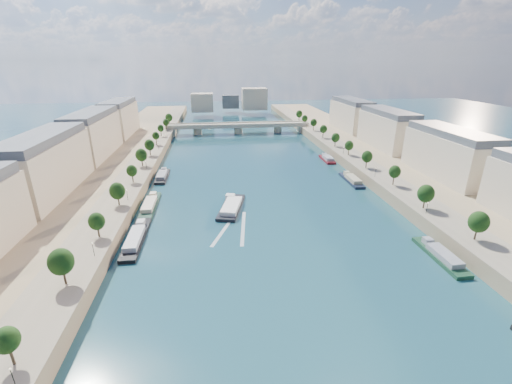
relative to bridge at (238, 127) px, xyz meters
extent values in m
plane|color=#0D2B3B|center=(0.00, -117.10, -5.08)|extent=(700.00, 700.00, 0.00)
cube|color=#9E8460|center=(-72.00, -117.10, -2.58)|extent=(44.00, 520.00, 5.00)
cube|color=#9E8460|center=(72.00, -117.10, -2.58)|extent=(44.00, 520.00, 5.00)
cube|color=gray|center=(-57.00, -117.10, -0.03)|extent=(14.00, 520.00, 0.10)
cube|color=gray|center=(57.00, -117.10, -0.03)|extent=(14.00, 520.00, 0.10)
cylinder|color=#382B1E|center=(-55.00, -223.10, 1.83)|extent=(0.50, 0.50, 3.82)
ellipsoid|color=black|center=(-55.00, -223.10, 5.42)|extent=(4.80, 4.80, 5.52)
cylinder|color=#382B1E|center=(-55.00, -199.10, 1.83)|extent=(0.50, 0.50, 3.82)
ellipsoid|color=black|center=(-55.00, -199.10, 5.42)|extent=(4.80, 4.80, 5.52)
cylinder|color=#382B1E|center=(-55.00, -175.10, 1.83)|extent=(0.50, 0.50, 3.82)
ellipsoid|color=black|center=(-55.00, -175.10, 5.42)|extent=(4.80, 4.80, 5.52)
cylinder|color=#382B1E|center=(-55.00, -151.10, 1.83)|extent=(0.50, 0.50, 3.82)
ellipsoid|color=black|center=(-55.00, -151.10, 5.42)|extent=(4.80, 4.80, 5.52)
cylinder|color=#382B1E|center=(-55.00, -127.10, 1.83)|extent=(0.50, 0.50, 3.82)
ellipsoid|color=black|center=(-55.00, -127.10, 5.42)|extent=(4.80, 4.80, 5.52)
cylinder|color=#382B1E|center=(-55.00, -103.10, 1.83)|extent=(0.50, 0.50, 3.82)
ellipsoid|color=black|center=(-55.00, -103.10, 5.42)|extent=(4.80, 4.80, 5.52)
cylinder|color=#382B1E|center=(-55.00, -79.10, 1.83)|extent=(0.50, 0.50, 3.82)
ellipsoid|color=black|center=(-55.00, -79.10, 5.42)|extent=(4.80, 4.80, 5.52)
cylinder|color=#382B1E|center=(-55.00, -55.10, 1.83)|extent=(0.50, 0.50, 3.82)
ellipsoid|color=black|center=(-55.00, -55.10, 5.42)|extent=(4.80, 4.80, 5.52)
cylinder|color=#382B1E|center=(-55.00, -31.10, 1.83)|extent=(0.50, 0.50, 3.82)
ellipsoid|color=black|center=(-55.00, -31.10, 5.42)|extent=(4.80, 4.80, 5.52)
cylinder|color=#382B1E|center=(-55.00, -7.10, 1.83)|extent=(0.50, 0.50, 3.82)
ellipsoid|color=black|center=(-55.00, -7.10, 5.42)|extent=(4.80, 4.80, 5.52)
cylinder|color=#382B1E|center=(-55.00, 16.90, 1.83)|extent=(0.50, 0.50, 3.82)
ellipsoid|color=black|center=(-55.00, 16.90, 5.42)|extent=(4.80, 4.80, 5.52)
cylinder|color=#382B1E|center=(55.00, -191.10, 1.83)|extent=(0.50, 0.50, 3.82)
ellipsoid|color=black|center=(55.00, -191.10, 5.42)|extent=(4.80, 4.80, 5.52)
cylinder|color=#382B1E|center=(55.00, -167.10, 1.83)|extent=(0.50, 0.50, 3.82)
ellipsoid|color=black|center=(55.00, -167.10, 5.42)|extent=(4.80, 4.80, 5.52)
cylinder|color=#382B1E|center=(55.00, -143.10, 1.83)|extent=(0.50, 0.50, 3.82)
ellipsoid|color=black|center=(55.00, -143.10, 5.42)|extent=(4.80, 4.80, 5.52)
cylinder|color=#382B1E|center=(55.00, -119.10, 1.83)|extent=(0.50, 0.50, 3.82)
ellipsoid|color=black|center=(55.00, -119.10, 5.42)|extent=(4.80, 4.80, 5.52)
cylinder|color=#382B1E|center=(55.00, -95.10, 1.83)|extent=(0.50, 0.50, 3.82)
ellipsoid|color=black|center=(55.00, -95.10, 5.42)|extent=(4.80, 4.80, 5.52)
cylinder|color=#382B1E|center=(55.00, -71.10, 1.83)|extent=(0.50, 0.50, 3.82)
ellipsoid|color=black|center=(55.00, -71.10, 5.42)|extent=(4.80, 4.80, 5.52)
cylinder|color=#382B1E|center=(55.00, -47.10, 1.83)|extent=(0.50, 0.50, 3.82)
ellipsoid|color=black|center=(55.00, -47.10, 5.42)|extent=(4.80, 4.80, 5.52)
cylinder|color=#382B1E|center=(55.00, -23.10, 1.83)|extent=(0.50, 0.50, 3.82)
ellipsoid|color=black|center=(55.00, -23.10, 5.42)|extent=(4.80, 4.80, 5.52)
cylinder|color=#382B1E|center=(55.00, 0.90, 1.83)|extent=(0.50, 0.50, 3.82)
ellipsoid|color=black|center=(55.00, 0.90, 5.42)|extent=(4.80, 4.80, 5.52)
cylinder|color=#382B1E|center=(55.00, 24.90, 1.83)|extent=(0.50, 0.50, 3.82)
ellipsoid|color=black|center=(55.00, 24.90, 5.42)|extent=(4.80, 4.80, 5.52)
cylinder|color=black|center=(-52.50, -227.10, 1.92)|extent=(0.14, 0.14, 4.00)
sphere|color=#FFE5B2|center=(-52.50, -227.10, 4.02)|extent=(0.36, 0.36, 0.36)
cylinder|color=black|center=(-52.50, -187.10, 1.92)|extent=(0.14, 0.14, 4.00)
sphere|color=#FFE5B2|center=(-52.50, -187.10, 4.02)|extent=(0.36, 0.36, 0.36)
cylinder|color=black|center=(-52.50, -147.10, 1.92)|extent=(0.14, 0.14, 4.00)
sphere|color=#FFE5B2|center=(-52.50, -147.10, 4.02)|extent=(0.36, 0.36, 0.36)
cylinder|color=black|center=(-52.50, -107.10, 1.92)|extent=(0.14, 0.14, 4.00)
sphere|color=#FFE5B2|center=(-52.50, -107.10, 4.02)|extent=(0.36, 0.36, 0.36)
cylinder|color=black|center=(-52.50, -67.10, 1.92)|extent=(0.14, 0.14, 4.00)
sphere|color=#FFE5B2|center=(-52.50, -67.10, 4.02)|extent=(0.36, 0.36, 0.36)
cylinder|color=black|center=(-52.50, -27.10, 1.92)|extent=(0.14, 0.14, 4.00)
sphere|color=#FFE5B2|center=(-52.50, -27.10, 4.02)|extent=(0.36, 0.36, 0.36)
cylinder|color=black|center=(52.50, -172.10, 1.92)|extent=(0.14, 0.14, 4.00)
sphere|color=#FFE5B2|center=(52.50, -172.10, 4.02)|extent=(0.36, 0.36, 0.36)
cylinder|color=black|center=(52.50, -132.10, 1.92)|extent=(0.14, 0.14, 4.00)
sphere|color=#FFE5B2|center=(52.50, -132.10, 4.02)|extent=(0.36, 0.36, 0.36)
cylinder|color=black|center=(52.50, -92.10, 1.92)|extent=(0.14, 0.14, 4.00)
sphere|color=#FFE5B2|center=(52.50, -92.10, 4.02)|extent=(0.36, 0.36, 0.36)
cylinder|color=black|center=(52.50, -52.10, 1.92)|extent=(0.14, 0.14, 4.00)
sphere|color=#FFE5B2|center=(52.50, -52.10, 4.02)|extent=(0.36, 0.36, 0.36)
cylinder|color=black|center=(52.50, -12.10, 1.92)|extent=(0.14, 0.14, 4.00)
sphere|color=#FFE5B2|center=(52.50, -12.10, 4.02)|extent=(0.36, 0.36, 0.36)
cube|color=beige|center=(-85.00, -134.10, 9.92)|extent=(16.00, 52.00, 20.00)
cube|color=#474C54|center=(-85.00, -134.10, 21.52)|extent=(14.72, 50.44, 3.20)
cube|color=beige|center=(-85.00, -76.10, 9.92)|extent=(16.00, 52.00, 20.00)
cube|color=#474C54|center=(-85.00, -76.10, 21.52)|extent=(14.72, 50.44, 3.20)
cube|color=beige|center=(-85.00, -18.10, 9.92)|extent=(16.00, 52.00, 20.00)
cube|color=#474C54|center=(-85.00, -18.10, 21.52)|extent=(14.72, 50.44, 3.20)
cube|color=beige|center=(85.00, -134.10, 9.92)|extent=(16.00, 52.00, 20.00)
cube|color=#474C54|center=(85.00, -134.10, 21.52)|extent=(14.72, 50.44, 3.20)
cube|color=beige|center=(85.00, -76.10, 9.92)|extent=(16.00, 52.00, 20.00)
cube|color=#474C54|center=(85.00, -76.10, 21.52)|extent=(14.72, 50.44, 3.20)
cube|color=beige|center=(85.00, -18.10, 9.92)|extent=(16.00, 52.00, 20.00)
cube|color=#474C54|center=(85.00, -18.10, 21.52)|extent=(14.72, 50.44, 3.20)
cube|color=beige|center=(-30.00, 92.90, 8.92)|extent=(22.00, 18.00, 18.00)
cube|color=beige|center=(25.00, 102.90, 10.92)|extent=(26.00, 20.00, 22.00)
cube|color=#474C54|center=(0.00, 117.90, 6.92)|extent=(18.00, 16.00, 14.00)
cube|color=#C1B79E|center=(0.00, 0.00, 1.12)|extent=(112.00, 11.00, 2.20)
cube|color=#C1B79E|center=(0.00, -5.00, 2.62)|extent=(112.00, 0.80, 0.90)
cube|color=#C1B79E|center=(0.00, 5.00, 2.62)|extent=(112.00, 0.80, 0.90)
cylinder|color=#C1B79E|center=(-32.00, 0.00, -2.58)|extent=(6.40, 6.40, 5.00)
cylinder|color=#C1B79E|center=(0.00, 0.00, -2.58)|extent=(6.40, 6.40, 5.00)
cylinder|color=#C1B79E|center=(32.00, 0.00, -2.58)|extent=(6.40, 6.40, 5.00)
cube|color=#C1B79E|center=(-52.00, 0.00, -2.58)|extent=(6.00, 12.00, 5.00)
cube|color=#C1B79E|center=(52.00, 0.00, -2.58)|extent=(6.00, 12.00, 5.00)
cube|color=black|center=(-13.59, -148.11, -4.79)|extent=(12.85, 25.96, 1.78)
cube|color=white|center=(-13.59, -150.11, -3.10)|extent=(9.53, 17.16, 1.61)
cube|color=white|center=(-13.59, -140.62, -3.00)|extent=(4.18, 3.76, 1.80)
cube|color=silver|center=(-16.79, -165.11, -5.06)|extent=(10.31, 24.75, 0.04)
cube|color=silver|center=(-10.39, -165.11, -5.06)|extent=(4.22, 25.96, 0.04)
cube|color=black|center=(-45.50, -169.86, -4.78)|extent=(5.00, 28.27, 1.80)
cube|color=silver|center=(-45.50, -172.12, -3.08)|extent=(4.10, 15.55, 1.60)
cube|color=silver|center=(-45.50, -161.38, -2.98)|extent=(2.50, 3.39, 1.80)
cube|color=#173A2B|center=(-45.50, -142.50, -4.78)|extent=(5.00, 26.07, 1.80)
cube|color=beige|center=(-45.50, -144.58, -3.08)|extent=(4.10, 14.34, 1.60)
cube|color=beige|center=(-45.50, -134.67, -2.98)|extent=(2.50, 3.13, 1.80)
cube|color=black|center=(-45.50, -106.02, -4.78)|extent=(5.00, 22.22, 1.80)
cube|color=gray|center=(-45.50, -107.80, -3.08)|extent=(4.10, 12.22, 1.60)
cube|color=gray|center=(-45.50, -99.35, -2.98)|extent=(2.50, 2.67, 1.80)
cube|color=#1A422A|center=(45.50, -191.82, -4.78)|extent=(5.00, 22.00, 1.80)
cube|color=#93929B|center=(45.50, -193.58, -3.08)|extent=(4.10, 12.10, 1.60)
cube|color=#93929B|center=(45.50, -185.22, -2.98)|extent=(2.50, 2.64, 1.80)
cube|color=#182035|center=(45.50, -123.14, -4.78)|extent=(5.00, 21.86, 1.80)
cube|color=#BBB18C|center=(45.50, -124.88, -3.08)|extent=(4.10, 12.02, 1.60)
cube|color=#BBB18C|center=(45.50, -116.58, -2.98)|extent=(2.50, 2.62, 1.80)
cube|color=maroon|center=(45.50, -85.87, -4.78)|extent=(5.00, 17.20, 1.80)
cube|color=#A4A7B0|center=(45.50, -87.24, -3.08)|extent=(4.10, 9.46, 1.60)
cube|color=#A4A7B0|center=(45.50, -80.70, -2.98)|extent=(2.50, 2.06, 1.80)
camera|label=1|loc=(-18.86, -271.64, 49.44)|focal=24.00mm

